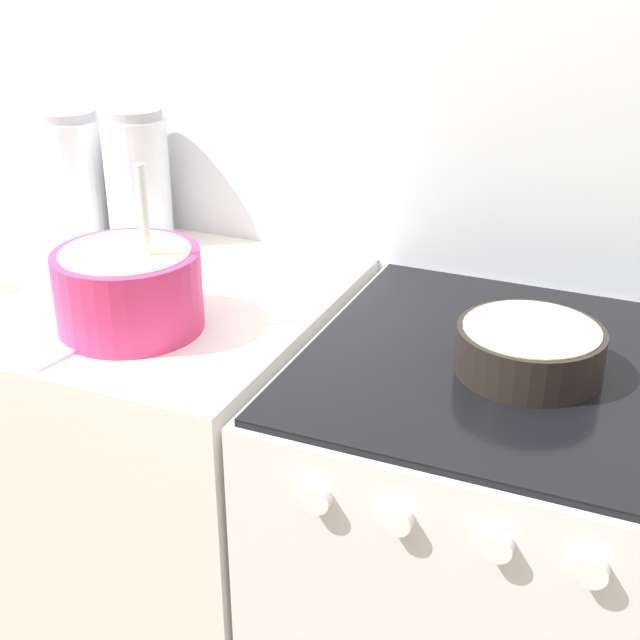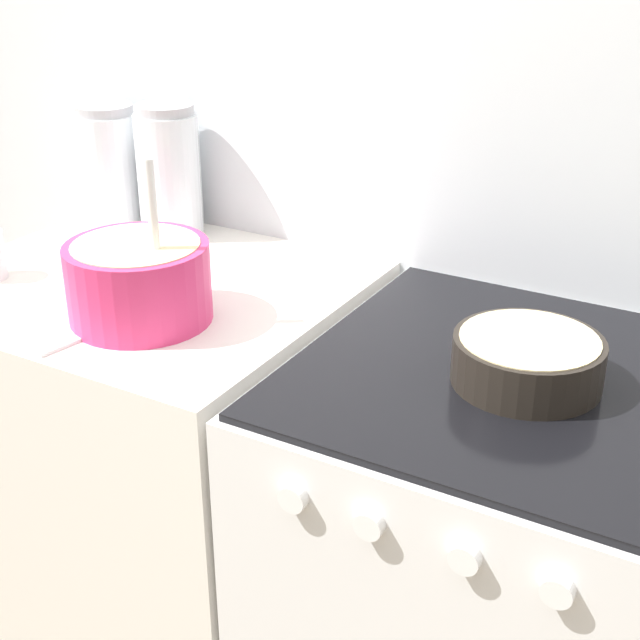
{
  "view_description": "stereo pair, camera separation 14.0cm",
  "coord_description": "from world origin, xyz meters",
  "px_view_note": "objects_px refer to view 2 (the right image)",
  "views": [
    {
      "loc": [
        0.55,
        -0.9,
        1.57
      ],
      "look_at": [
        0.05,
        0.26,
        0.97
      ],
      "focal_mm": 50.0,
      "sensor_mm": 36.0,
      "label": 1
    },
    {
      "loc": [
        0.68,
        -0.84,
        1.57
      ],
      "look_at": [
        0.05,
        0.26,
        0.97
      ],
      "focal_mm": 50.0,
      "sensor_mm": 36.0,
      "label": 2
    }
  ],
  "objects_px": {
    "mixing_bowl": "(139,277)",
    "storage_jar_left": "(110,173)",
    "stove": "(487,608)",
    "baking_pan": "(527,359)",
    "storage_jar_middle": "(170,180)"
  },
  "relations": [
    {
      "from": "stove",
      "to": "baking_pan",
      "type": "relative_size",
      "value": 4.19
    },
    {
      "from": "mixing_bowl",
      "to": "storage_jar_left",
      "type": "bearing_deg",
      "value": 136.42
    },
    {
      "from": "mixing_bowl",
      "to": "baking_pan",
      "type": "distance_m",
      "value": 0.65
    },
    {
      "from": "baking_pan",
      "to": "storage_jar_middle",
      "type": "relative_size",
      "value": 0.8
    },
    {
      "from": "stove",
      "to": "mixing_bowl",
      "type": "bearing_deg",
      "value": -168.12
    },
    {
      "from": "stove",
      "to": "mixing_bowl",
      "type": "height_order",
      "value": "mixing_bowl"
    },
    {
      "from": "storage_jar_left",
      "to": "stove",
      "type": "bearing_deg",
      "value": -13.76
    },
    {
      "from": "stove",
      "to": "baking_pan",
      "type": "height_order",
      "value": "baking_pan"
    },
    {
      "from": "mixing_bowl",
      "to": "storage_jar_middle",
      "type": "bearing_deg",
      "value": 121.43
    },
    {
      "from": "stove",
      "to": "mixing_bowl",
      "type": "xyz_separation_m",
      "value": [
        -0.61,
        -0.13,
        0.54
      ]
    },
    {
      "from": "mixing_bowl",
      "to": "storage_jar_left",
      "type": "distance_m",
      "value": 0.54
    },
    {
      "from": "stove",
      "to": "storage_jar_left",
      "type": "xyz_separation_m",
      "value": [
        -1.0,
        0.25,
        0.57
      ]
    },
    {
      "from": "mixing_bowl",
      "to": "storage_jar_left",
      "type": "height_order",
      "value": "mixing_bowl"
    },
    {
      "from": "mixing_bowl",
      "to": "storage_jar_middle",
      "type": "relative_size",
      "value": 1.03
    },
    {
      "from": "baking_pan",
      "to": "storage_jar_left",
      "type": "relative_size",
      "value": 0.86
    }
  ]
}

